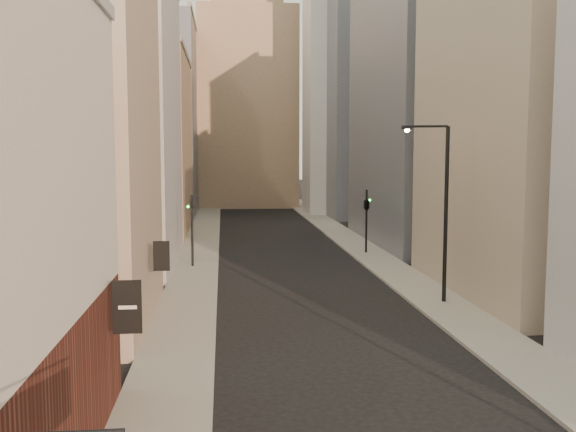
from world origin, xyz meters
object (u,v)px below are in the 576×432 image
(streetlamp_mid, at_px, (441,203))
(traffic_light_right, at_px, (367,204))
(traffic_light_left, at_px, (192,215))
(white_tower, at_px, (337,67))
(clock_tower, at_px, (247,85))

(streetlamp_mid, xyz_separation_m, traffic_light_right, (-0.17, 16.36, -1.33))
(traffic_light_left, distance_m, traffic_light_right, 13.84)
(white_tower, bearing_deg, traffic_light_right, -96.25)
(traffic_light_right, bearing_deg, white_tower, -109.03)
(clock_tower, relative_size, streetlamp_mid, 4.87)
(streetlamp_mid, height_order, traffic_light_right, streetlamp_mid)
(white_tower, bearing_deg, traffic_light_left, -113.65)
(white_tower, xyz_separation_m, traffic_light_right, (-3.68, -33.62, -14.67))
(traffic_light_left, bearing_deg, clock_tower, -86.07)
(white_tower, xyz_separation_m, streetlamp_mid, (-3.51, -49.98, -13.34))
(clock_tower, distance_m, streetlamp_mid, 65.59)
(clock_tower, height_order, streetlamp_mid, clock_tower)
(clock_tower, bearing_deg, traffic_light_right, -81.26)
(clock_tower, xyz_separation_m, streetlamp_mid, (7.49, -63.98, -12.37))
(white_tower, distance_m, streetlamp_mid, 51.85)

